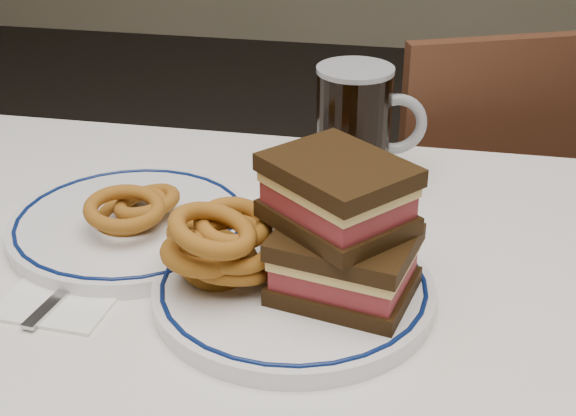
% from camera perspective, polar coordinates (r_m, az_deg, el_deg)
% --- Properties ---
extents(dining_table, '(1.27, 0.87, 0.75)m').
position_cam_1_polar(dining_table, '(0.92, -2.33, -11.59)').
color(dining_table, silver).
rests_on(dining_table, floor).
extents(chair_far, '(0.53, 0.53, 0.88)m').
position_cam_1_polar(chair_far, '(1.59, 13.08, -1.08)').
color(chair_far, '#4C2818').
rests_on(chair_far, floor).
extents(main_plate, '(0.29, 0.29, 0.02)m').
position_cam_1_polar(main_plate, '(0.84, 0.41, -5.79)').
color(main_plate, white).
rests_on(main_plate, dining_table).
extents(reuben_sandwich, '(0.17, 0.17, 0.14)m').
position_cam_1_polar(reuben_sandwich, '(0.79, 3.79, -1.52)').
color(reuben_sandwich, black).
rests_on(reuben_sandwich, main_plate).
extents(onion_rings_main, '(0.13, 0.14, 0.11)m').
position_cam_1_polar(onion_rings_main, '(0.82, -4.92, -2.75)').
color(onion_rings_main, brown).
rests_on(onion_rings_main, main_plate).
extents(ketchup_ramekin, '(0.05, 0.05, 0.03)m').
position_cam_1_polar(ketchup_ramekin, '(0.91, -0.86, -1.03)').
color(ketchup_ramekin, silver).
rests_on(ketchup_ramekin, main_plate).
extents(beer_mug, '(0.15, 0.10, 0.16)m').
position_cam_1_polar(beer_mug, '(1.05, 4.85, 5.75)').
color(beer_mug, black).
rests_on(beer_mug, dining_table).
extents(water_glass, '(0.08, 0.08, 0.13)m').
position_cam_1_polar(water_glass, '(0.80, 4.40, -3.02)').
color(water_glass, '#99B5C5').
rests_on(water_glass, dining_table).
extents(far_plate, '(0.29, 0.29, 0.02)m').
position_cam_1_polar(far_plate, '(0.98, -11.08, -1.15)').
color(far_plate, white).
rests_on(far_plate, dining_table).
extents(onion_rings_far, '(0.11, 0.13, 0.06)m').
position_cam_1_polar(onion_rings_far, '(0.96, -10.95, -0.01)').
color(onion_rings_far, brown).
rests_on(onion_rings_far, far_plate).
extents(napkin_fork, '(0.12, 0.15, 0.01)m').
position_cam_1_polar(napkin_fork, '(0.88, -15.54, -5.87)').
color(napkin_fork, white).
rests_on(napkin_fork, dining_table).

